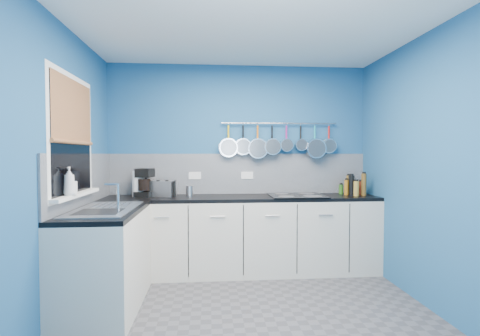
{
  "coord_description": "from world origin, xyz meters",
  "views": [
    {
      "loc": [
        -0.36,
        -2.98,
        1.39
      ],
      "look_at": [
        -0.05,
        0.75,
        1.25
      ],
      "focal_mm": 26.82,
      "sensor_mm": 36.0,
      "label": 1
    }
  ],
  "objects": [
    {
      "name": "mixer_tap",
      "position": [
        -1.14,
        0.12,
        1.03
      ],
      "size": [
        0.12,
        0.08,
        0.26
      ],
      "primitive_type": null,
      "color": "silver",
      "rests_on": "worktop_left"
    },
    {
      "name": "wall_back",
      "position": [
        0.0,
        1.51,
        1.25
      ],
      "size": [
        3.2,
        0.02,
        2.5
      ],
      "primitive_type": "cube",
      "color": "#1F5382",
      "rests_on": "ground"
    },
    {
      "name": "window_frame",
      "position": [
        -1.58,
        0.3,
        1.55
      ],
      "size": [
        0.01,
        1.0,
        1.1
      ],
      "primitive_type": "cube",
      "color": "white",
      "rests_on": "wall_left"
    },
    {
      "name": "socket_right",
      "position": [
        0.1,
        1.48,
        1.13
      ],
      "size": [
        0.15,
        0.01,
        0.09
      ],
      "primitive_type": "cube",
      "color": "white",
      "rests_on": "backsplash_back"
    },
    {
      "name": "pan_2",
      "position": [
        0.23,
        1.44,
        1.56
      ],
      "size": [
        0.25,
        0.08,
        0.44
      ],
      "primitive_type": null,
      "color": "silver",
      "rests_on": "pot_rail"
    },
    {
      "name": "floor",
      "position": [
        0.0,
        0.0,
        -0.01
      ],
      "size": [
        3.2,
        3.0,
        0.02
      ],
      "primitive_type": "cube",
      "color": "#47474C",
      "rests_on": "ground"
    },
    {
      "name": "pan_5",
      "position": [
        0.77,
        1.44,
        1.61
      ],
      "size": [
        0.15,
        0.09,
        0.34
      ],
      "primitive_type": null,
      "color": "silver",
      "rests_on": "pot_rail"
    },
    {
      "name": "soap_bottle_b",
      "position": [
        -1.53,
        0.12,
        1.14
      ],
      "size": [
        0.1,
        0.1,
        0.17
      ],
      "primitive_type": "imported",
      "rotation": [
        0.0,
        0.0,
        -0.37
      ],
      "color": "white",
      "rests_on": "window_sill"
    },
    {
      "name": "toaster",
      "position": [
        -0.92,
        1.28,
        0.99
      ],
      "size": [
        0.32,
        0.25,
        0.18
      ],
      "primitive_type": "cube",
      "rotation": [
        0.0,
        0.0,
        -0.33
      ],
      "color": "silver",
      "rests_on": "worktop_back"
    },
    {
      "name": "condiment_0",
      "position": [
        1.46,
        1.31,
        0.95
      ],
      "size": [
        0.06,
        0.06,
        0.1
      ],
      "primitive_type": "cylinder",
      "color": "#3F721E",
      "rests_on": "worktop_back"
    },
    {
      "name": "soap_bottle_a",
      "position": [
        -1.53,
        0.1,
        1.17
      ],
      "size": [
        0.11,
        0.11,
        0.24
      ],
      "primitive_type": "imported",
      "rotation": [
        0.0,
        0.0,
        0.15
      ],
      "color": "white",
      "rests_on": "window_sill"
    },
    {
      "name": "ceiling",
      "position": [
        0.0,
        0.0,
        2.51
      ],
      "size": [
        3.2,
        3.0,
        0.02
      ],
      "primitive_type": "cube",
      "color": "white",
      "rests_on": "ground"
    },
    {
      "name": "pan_4",
      "position": [
        0.59,
        1.44,
        1.6
      ],
      "size": [
        0.17,
        0.07,
        0.36
      ],
      "primitive_type": null,
      "color": "silver",
      "rests_on": "pot_rail"
    },
    {
      "name": "wall_right",
      "position": [
        1.61,
        0.0,
        1.25
      ],
      "size": [
        0.02,
        3.0,
        2.5
      ],
      "primitive_type": "cube",
      "color": "#1F5382",
      "rests_on": "ground"
    },
    {
      "name": "pot_rail",
      "position": [
        0.5,
        1.45,
        1.78
      ],
      "size": [
        1.45,
        0.02,
        0.02
      ],
      "primitive_type": "cylinder",
      "rotation": [
        0.0,
        1.57,
        0.0
      ],
      "color": "silver",
      "rests_on": "wall_back"
    },
    {
      "name": "wall_left",
      "position": [
        -1.61,
        0.0,
        1.25
      ],
      "size": [
        0.02,
        3.0,
        2.5
      ],
      "primitive_type": "cube",
      "color": "#1F5382",
      "rests_on": "ground"
    },
    {
      "name": "backsplash_back",
      "position": [
        0.0,
        1.49,
        1.15
      ],
      "size": [
        3.2,
        0.02,
        0.5
      ],
      "primitive_type": "cube",
      "color": "#9C9EA5",
      "rests_on": "wall_back"
    },
    {
      "name": "paper_towel",
      "position": [
        -1.2,
        1.28,
        1.05
      ],
      "size": [
        0.14,
        0.14,
        0.3
      ],
      "primitive_type": "cylinder",
      "rotation": [
        0.0,
        0.0,
        0.04
      ],
      "color": "white",
      "rests_on": "worktop_back"
    },
    {
      "name": "pan_7",
      "position": [
        1.14,
        1.44,
        1.59
      ],
      "size": [
        0.18,
        0.07,
        0.37
      ],
      "primitive_type": null,
      "color": "silver",
      "rests_on": "pot_rail"
    },
    {
      "name": "pan_1",
      "position": [
        0.05,
        1.44,
        1.58
      ],
      "size": [
        0.2,
        0.06,
        0.39
      ],
      "primitive_type": null,
      "color": "silver",
      "rests_on": "pot_rail"
    },
    {
      "name": "condiment_6",
      "position": [
        1.46,
        1.13,
        1.03
      ],
      "size": [
        0.06,
        0.06,
        0.26
      ],
      "primitive_type": "cylinder",
      "color": "brown",
      "rests_on": "worktop_back"
    },
    {
      "name": "wall_front",
      "position": [
        0.0,
        -1.51,
        1.25
      ],
      "size": [
        3.2,
        0.02,
        2.5
      ],
      "primitive_type": "cube",
      "color": "#1F5382",
      "rests_on": "ground"
    },
    {
      "name": "condiment_2",
      "position": [
        1.26,
        1.34,
        0.96
      ],
      "size": [
        0.05,
        0.05,
        0.12
      ],
      "primitive_type": "cylinder",
      "color": "#265919",
      "rests_on": "worktop_back"
    },
    {
      "name": "backsplash_left",
      "position": [
        -1.59,
        0.6,
        1.15
      ],
      "size": [
        0.02,
        1.8,
        0.5
      ],
      "primitive_type": "cube",
      "color": "#9C9EA5",
      "rests_on": "wall_left"
    },
    {
      "name": "condiment_5",
      "position": [
        1.29,
        1.23,
        0.99
      ],
      "size": [
        0.05,
        0.05,
        0.18
      ],
      "primitive_type": "cylinder",
      "color": "#8C5914",
      "rests_on": "worktop_back"
    },
    {
      "name": "sink_unit",
      "position": [
        -1.3,
        0.3,
        0.9
      ],
      "size": [
        0.5,
        0.95,
        0.01
      ],
      "primitive_type": "cube",
      "color": "silver",
      "rests_on": "worktop_left"
    },
    {
      "name": "worktop_left",
      "position": [
        -1.3,
        0.3,
        0.88
      ],
      "size": [
        0.6,
        1.2,
        0.04
      ],
      "primitive_type": "cube",
      "color": "black",
      "rests_on": "cabinet_run_left"
    },
    {
      "name": "condiment_1",
      "position": [
        1.36,
        1.33,
        1.02
      ],
      "size": [
        0.06,
        0.06,
        0.23
      ],
      "primitive_type": "cylinder",
      "color": "brown",
      "rests_on": "worktop_back"
    },
    {
      "name": "window_sill",
      "position": [
        -1.55,
        0.3,
        1.04
      ],
      "size": [
        0.1,
        0.98,
        0.03
      ],
      "primitive_type": "cube",
      "color": "white",
      "rests_on": "wall_left"
    },
    {
      "name": "canister",
      "position": [
        -0.61,
        1.3,
        0.96
      ],
      "size": [
        0.09,
        0.09,
        0.12
      ],
      "primitive_type": "cylinder",
      "rotation": [
        0.0,
        0.0,
        -0.13
      ],
      "color": "silver",
      "rests_on": "worktop_back"
    },
    {
      "name": "worktop_back",
      "position": [
        0.0,
        1.2,
        0.88
      ],
      "size": [
        3.2,
        0.6,
        0.04
      ],
      "primitive_type": "cube",
      "color": "black",
      "rests_on": "cabinet_run_back"
    },
    {
      "name": "pan_6",
      "position": [
        0.95,
        1.44,
        1.56
      ],
      "size": [
        0.25,
        0.11,
        0.44
      ],
      "primitive_type": null,
      "color": "silver",
      "rests_on": "pot_rail"
    },
    {
      "name": "bamboo_blind",
      "position": [
        -1.56,
        0.3,
        1.77
      ],
      "size": [
        0.01,
        0.9,
        0.55
      ],
      "primitive_type": "cube",
      "color": "#AE6F41",
      "rests_on": "wall_left"
    },
    {
      "name": "socket_left",
      "position": [
        -0.55,
        1.48,
        1.13
      ],
      "size": [
        0.15,
        0.01,
        0.09
      ],
      "primitive_type": "cube",
      "color": "white",
      "rests_on": "backsplash_back"
    },
    {
      "name": "condiment_7",
      "position": [
        1.36,
        1.11,
        0.99
      ],
      "size": [
        0.06,
        0.06,
        0.18
      ],
      "primitive_type": "cylinder",
      "color": "olive",
      "rests_on": "worktop_back"
    },
    {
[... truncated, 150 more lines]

